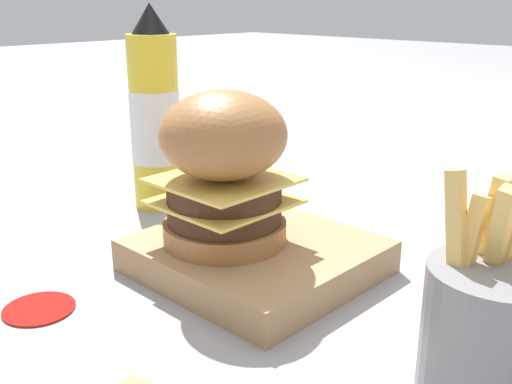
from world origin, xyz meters
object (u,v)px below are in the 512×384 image
Objects in this scene: serving_board at (256,256)px; side_bowl at (507,241)px; ketchup_bottle at (155,118)px; fries_basket at (492,334)px; burger at (224,167)px.

side_bowl is at bearing -131.09° from serving_board.
ketchup_bottle reaches higher than serving_board.
fries_basket is at bearing 168.29° from ketchup_bottle.
burger reaches higher than side_bowl.
burger is 0.28m from fries_basket.
side_bowl reaches higher than serving_board.
ketchup_bottle is 2.18× the size of side_bowl.
serving_board is at bearing -134.39° from burger.
serving_board is 1.79× the size of side_bowl.
fries_basket is (-0.48, 0.10, -0.06)m from ketchup_bottle.
ketchup_bottle is 1.60× the size of fries_basket.
serving_board is 0.10m from burger.
burger is at bearing 48.56° from side_bowl.
serving_board is at bearing 48.91° from side_bowl.
burger reaches higher than serving_board.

